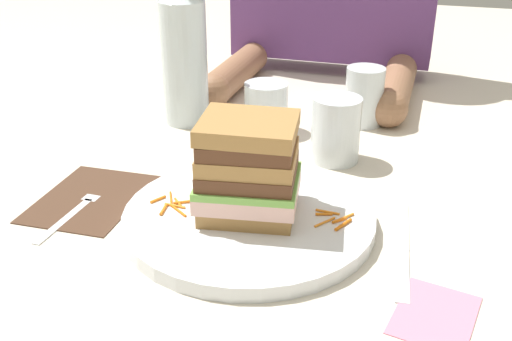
{
  "coord_description": "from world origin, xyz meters",
  "views": [
    {
      "loc": [
        0.19,
        -0.58,
        0.37
      ],
      "look_at": [
        -0.0,
        0.03,
        0.06
      ],
      "focal_mm": 41.86,
      "sensor_mm": 36.0,
      "label": 1
    }
  ],
  "objects": [
    {
      "name": "carrot_shred_6",
      "position": [
        -0.11,
        -0.01,
        0.02
      ],
      "size": [
        0.01,
        0.02,
        0.0
      ],
      "primitive_type": "cylinder",
      "rotation": [
        0.0,
        1.57,
        4.21
      ],
      "color": "orange",
      "rests_on": "main_plate"
    },
    {
      "name": "ground_plane",
      "position": [
        0.0,
        0.0,
        0.0
      ],
      "size": [
        3.0,
        3.0,
        0.0
      ],
      "primitive_type": "plane",
      "color": "beige"
    },
    {
      "name": "main_plate",
      "position": [
        -0.0,
        -0.0,
        0.01
      ],
      "size": [
        0.3,
        0.3,
        0.02
      ],
      "primitive_type": "cylinder",
      "color": "white",
      "rests_on": "ground_plane"
    },
    {
      "name": "fork",
      "position": [
        -0.21,
        -0.03,
        0.0
      ],
      "size": [
        0.02,
        0.17,
        0.0
      ],
      "color": "silver",
      "rests_on": "napkin_dark"
    },
    {
      "name": "water_bottle",
      "position": [
        -0.2,
        0.29,
        0.12
      ],
      "size": [
        0.07,
        0.07,
        0.27
      ],
      "color": "silver",
      "rests_on": "ground_plane"
    },
    {
      "name": "carrot_shred_5",
      "position": [
        -0.1,
        -0.0,
        0.02
      ],
      "size": [
        0.02,
        0.03,
        0.0
      ],
      "primitive_type": "cylinder",
      "rotation": [
        0.0,
        1.57,
        2.04
      ],
      "color": "orange",
      "rests_on": "main_plate"
    },
    {
      "name": "carrot_shred_1",
      "position": [
        -0.1,
        -0.03,
        0.02
      ],
      "size": [
        0.01,
        0.02,
        0.0
      ],
      "primitive_type": "cylinder",
      "rotation": [
        0.0,
        1.57,
        4.85
      ],
      "color": "orange",
      "rests_on": "main_plate"
    },
    {
      "name": "carrot_shred_8",
      "position": [
        0.09,
        -0.0,
        0.02
      ],
      "size": [
        0.02,
        0.03,
        0.0
      ],
      "primitive_type": "cylinder",
      "rotation": [
        0.0,
        1.57,
        4.11
      ],
      "color": "orange",
      "rests_on": "main_plate"
    },
    {
      "name": "knife",
      "position": [
        0.18,
        -0.0,
        0.0
      ],
      "size": [
        0.03,
        0.2,
        0.0
      ],
      "color": "silver",
      "rests_on": "ground_plane"
    },
    {
      "name": "napkin_dark",
      "position": [
        -0.21,
        -0.0,
        0.0
      ],
      "size": [
        0.13,
        0.17,
        0.0
      ],
      "primitive_type": "cube",
      "rotation": [
        0.0,
        0.0,
        0.03
      ],
      "color": "#4C3323",
      "rests_on": "ground_plane"
    },
    {
      "name": "carrot_shred_2",
      "position": [
        -0.09,
        -0.01,
        0.02
      ],
      "size": [
        0.02,
        0.02,
        0.0
      ],
      "primitive_type": "cylinder",
      "rotation": [
        0.0,
        1.57,
        2.34
      ],
      "color": "orange",
      "rests_on": "main_plate"
    },
    {
      "name": "carrot_shred_10",
      "position": [
        0.11,
        0.01,
        0.02
      ],
      "size": [
        0.02,
        0.02,
        0.0
      ],
      "primitive_type": "cylinder",
      "rotation": [
        0.0,
        1.57,
        4.0
      ],
      "color": "orange",
      "rests_on": "main_plate"
    },
    {
      "name": "carrot_shred_9",
      "position": [
        0.11,
        0.02,
        0.02
      ],
      "size": [
        0.02,
        0.02,
        0.0
      ],
      "primitive_type": "cylinder",
      "rotation": [
        0.0,
        1.57,
        0.94
      ],
      "color": "orange",
      "rests_on": "main_plate"
    },
    {
      "name": "empty_tumbler_1",
      "position": [
        -0.06,
        0.29,
        0.04
      ],
      "size": [
        0.07,
        0.07,
        0.08
      ],
      "primitive_type": "cylinder",
      "color": "silver",
      "rests_on": "ground_plane"
    },
    {
      "name": "napkin_pink",
      "position": [
        0.22,
        -0.11,
        0.0
      ],
      "size": [
        0.09,
        0.11,
        0.0
      ],
      "primitive_type": "cube",
      "rotation": [
        0.0,
        0.0,
        -0.19
      ],
      "color": "pink",
      "rests_on": "ground_plane"
    },
    {
      "name": "empty_tumbler_0",
      "position": [
        0.08,
        0.37,
        0.05
      ],
      "size": [
        0.06,
        0.06,
        0.1
      ],
      "primitive_type": "cylinder",
      "color": "silver",
      "rests_on": "ground_plane"
    },
    {
      "name": "sandwich",
      "position": [
        -0.0,
        -0.0,
        0.07
      ],
      "size": [
        0.13,
        0.12,
        0.12
      ],
      "color": "#A87A42",
      "rests_on": "main_plate"
    },
    {
      "name": "carrot_shred_4",
      "position": [
        -0.09,
        -0.02,
        0.02
      ],
      "size": [
        0.03,
        0.0,
        0.0
      ],
      "primitive_type": "cylinder",
      "rotation": [
        0.0,
        1.57,
        3.08
      ],
      "color": "orange",
      "rests_on": "main_plate"
    },
    {
      "name": "carrot_shred_12",
      "position": [
        0.09,
        0.02,
        0.02
      ],
      "size": [
        0.03,
        0.0,
        0.0
      ],
      "primitive_type": "cylinder",
      "rotation": [
        0.0,
        1.57,
        3.07
      ],
      "color": "orange",
      "rests_on": "main_plate"
    },
    {
      "name": "carrot_shred_3",
      "position": [
        -0.08,
        -0.01,
        0.02
      ],
      "size": [
        0.02,
        0.01,
        0.0
      ],
      "primitive_type": "cylinder",
      "rotation": [
        0.0,
        1.57,
        0.54
      ],
      "color": "orange",
      "rests_on": "main_plate"
    },
    {
      "name": "juice_glass",
      "position": [
        0.06,
        0.21,
        0.04
      ],
      "size": [
        0.07,
        0.07,
        0.1
      ],
      "color": "white",
      "rests_on": "ground_plane"
    },
    {
      "name": "carrot_shred_7",
      "position": [
        0.11,
        -0.0,
        0.02
      ],
      "size": [
        0.02,
        0.03,
        0.0
      ],
      "primitive_type": "cylinder",
      "rotation": [
        0.0,
        1.57,
        4.28
      ],
      "color": "orange",
      "rests_on": "main_plate"
    },
    {
      "name": "carrot_shred_0",
      "position": [
        -0.08,
        -0.03,
        0.02
      ],
      "size": [
        0.03,
        0.02,
        0.0
      ],
      "primitive_type": "cylinder",
      "rotation": [
        0.0,
        1.57,
        2.53
      ],
      "color": "orange",
      "rests_on": "main_plate"
    },
    {
      "name": "carrot_shred_11",
      "position": [
        0.09,
        0.02,
        0.02
      ],
      "size": [
        0.02,
        0.01,
        0.0
      ],
      "primitive_type": "cylinder",
      "rotation": [
        0.0,
        1.57,
        3.45
      ],
      "color": "orange",
      "rests_on": "main_plate"
    }
  ]
}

